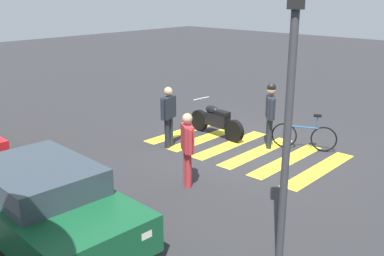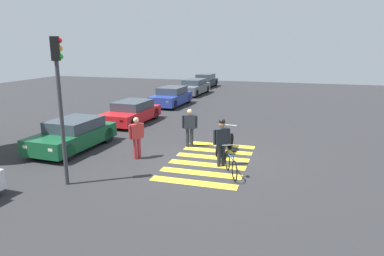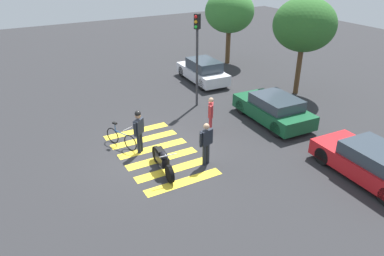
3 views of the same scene
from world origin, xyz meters
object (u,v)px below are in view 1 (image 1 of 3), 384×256
object	(u,v)px
leaning_bicycle	(304,136)
pedestrian_bystander	(187,145)
officer_on_foot	(270,110)
traffic_light_pole	(292,70)
car_green_compact	(45,202)
officer_by_motorcycle	(169,113)
police_motorcycle	(216,121)

from	to	relation	value
leaning_bicycle	pedestrian_bystander	distance (m)	3.94
officer_on_foot	traffic_light_pole	xyz separation A→B (m)	(-3.07, 4.36, 2.01)
car_green_compact	traffic_light_pole	xyz separation A→B (m)	(-3.41, -2.16, 2.43)
pedestrian_bystander	traffic_light_pole	xyz separation A→B (m)	(-2.99, 1.02, 2.12)
officer_by_motorcycle	leaning_bicycle	bearing A→B (deg)	-140.34
traffic_light_pole	car_green_compact	bearing A→B (deg)	32.30
officer_by_motorcycle	traffic_light_pole	xyz separation A→B (m)	(-5.10, 2.53, 2.10)
police_motorcycle	officer_by_motorcycle	distance (m)	1.74
officer_by_motorcycle	police_motorcycle	bearing A→B (deg)	-101.36
officer_by_motorcycle	car_green_compact	xyz separation A→B (m)	(-1.69, 4.68, -0.33)
officer_on_foot	traffic_light_pole	bearing A→B (deg)	125.20
leaning_bicycle	officer_by_motorcycle	size ratio (longest dim) A/B	0.95
pedestrian_bystander	traffic_light_pole	size ratio (longest dim) A/B	0.36
officer_by_motorcycle	traffic_light_pole	world-z (taller)	traffic_light_pole
police_motorcycle	officer_by_motorcycle	size ratio (longest dim) A/B	1.24
police_motorcycle	officer_on_foot	bearing A→B (deg)	-173.39
leaning_bicycle	car_green_compact	distance (m)	7.11
police_motorcycle	pedestrian_bystander	bearing A→B (deg)	119.57
pedestrian_bystander	police_motorcycle	bearing A→B (deg)	-60.43
car_green_compact	officer_by_motorcycle	bearing A→B (deg)	-70.14
leaning_bicycle	traffic_light_pole	bearing A→B (deg)	115.22
car_green_compact	pedestrian_bystander	bearing A→B (deg)	-97.49
police_motorcycle	traffic_light_pole	distance (m)	6.84
officer_on_foot	car_green_compact	xyz separation A→B (m)	(0.34, 6.51, -0.42)
leaning_bicycle	car_green_compact	xyz separation A→B (m)	(1.12, 7.01, 0.25)
police_motorcycle	car_green_compact	bearing A→B (deg)	102.18
police_motorcycle	traffic_light_pole	bearing A→B (deg)	138.93
officer_on_foot	traffic_light_pole	size ratio (longest dim) A/B	0.39
police_motorcycle	officer_on_foot	world-z (taller)	officer_on_foot
officer_on_foot	car_green_compact	size ratio (longest dim) A/B	0.44
leaning_bicycle	officer_by_motorcycle	world-z (taller)	officer_by_motorcycle
leaning_bicycle	officer_on_foot	distance (m)	1.14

